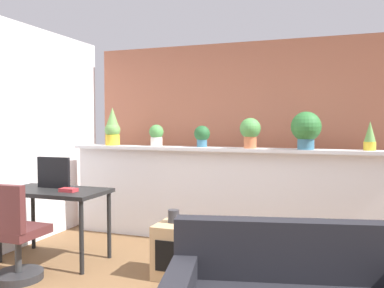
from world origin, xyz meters
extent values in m
cube|color=silver|center=(0.00, 2.00, 0.56)|extent=(4.02, 0.16, 1.11)
cube|color=silver|center=(0.00, 1.96, 1.13)|extent=(4.02, 0.29, 0.04)
cube|color=#AD664C|center=(0.00, 2.60, 1.25)|extent=(4.02, 0.10, 2.50)
cylinder|color=gold|center=(-1.54, 1.97, 1.22)|extent=(0.19, 0.19, 0.14)
sphere|color=#669E4C|center=(-1.54, 1.97, 1.36)|extent=(0.20, 0.20, 0.20)
cone|color=#669E4C|center=(-1.54, 1.97, 1.52)|extent=(0.17, 0.17, 0.25)
cylinder|color=silver|center=(-0.92, 1.99, 1.21)|extent=(0.15, 0.15, 0.11)
sphere|color=#4C9347|center=(-0.92, 1.99, 1.33)|extent=(0.18, 0.18, 0.18)
cylinder|color=#386B84|center=(-0.31, 2.00, 1.20)|extent=(0.12, 0.12, 0.09)
sphere|color=#235B2D|center=(-0.31, 2.00, 1.32)|extent=(0.19, 0.19, 0.19)
cylinder|color=#C66B42|center=(0.29, 1.93, 1.22)|extent=(0.15, 0.15, 0.14)
sphere|color=#4C9347|center=(0.29, 1.93, 1.38)|extent=(0.24, 0.24, 0.24)
cylinder|color=#386B84|center=(0.91, 1.92, 1.22)|extent=(0.18, 0.18, 0.13)
sphere|color=#2D7033|center=(0.91, 1.92, 1.41)|extent=(0.33, 0.33, 0.33)
cylinder|color=gold|center=(1.56, 1.99, 1.20)|extent=(0.13, 0.13, 0.09)
cone|color=#669E4C|center=(1.56, 1.99, 1.36)|extent=(0.12, 0.12, 0.22)
cylinder|color=black|center=(-1.05, 0.55, 0.35)|extent=(0.04, 0.04, 0.71)
cylinder|color=black|center=(-2.05, 1.05, 0.35)|extent=(0.04, 0.04, 0.71)
cylinder|color=black|center=(-1.05, 1.05, 0.35)|extent=(0.04, 0.04, 0.71)
cube|color=black|center=(-1.55, 0.80, 0.73)|extent=(1.10, 0.60, 0.04)
cube|color=black|center=(-1.62, 0.88, 0.92)|extent=(0.39, 0.04, 0.33)
cylinder|color=#262628|center=(-1.52, 0.25, 0.04)|extent=(0.44, 0.44, 0.07)
cylinder|color=#333333|center=(-1.52, 0.25, 0.24)|extent=(0.06, 0.06, 0.34)
cube|color=#4C2323|center=(-1.52, 0.25, 0.45)|extent=(0.44, 0.44, 0.08)
cube|color=#4C2323|center=(-1.51, 0.06, 0.70)|extent=(0.44, 0.09, 0.42)
cube|color=tan|center=(-0.16, 0.81, 0.25)|extent=(0.40, 0.40, 0.50)
cube|color=black|center=(-0.16, 0.62, 0.25)|extent=(0.28, 0.04, 0.28)
cylinder|color=#2D2D33|center=(-0.22, 0.85, 0.56)|extent=(0.11, 0.11, 0.12)
cube|color=#B22D33|center=(-1.32, 0.74, 0.77)|extent=(0.17, 0.11, 0.04)
cube|color=black|center=(0.95, 0.04, 0.60)|extent=(1.56, 0.50, 0.40)
cube|color=black|center=(0.34, -0.40, 0.48)|extent=(0.32, 0.78, 0.16)
camera|label=1|loc=(1.22, -2.69, 1.44)|focal=37.95mm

